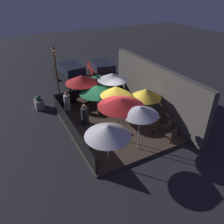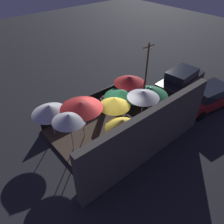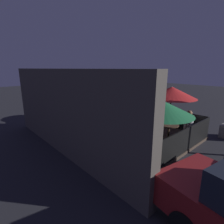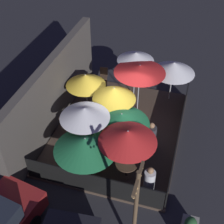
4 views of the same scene
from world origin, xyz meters
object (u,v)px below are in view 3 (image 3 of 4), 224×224
patio_chair_1 (92,137)px  patio_chair_4 (56,115)px  patio_umbrella_2 (161,108)px  patio_chair_3 (55,119)px  patio_chair_0 (70,118)px  patio_umbrella_1 (131,93)px  patio_umbrella_7 (114,92)px  patio_umbrella_6 (78,97)px  patio_umbrella_4 (141,98)px  patio_umbrella_5 (102,84)px  patron_0 (145,117)px  patron_1 (188,125)px  dining_table_1 (130,133)px  patio_umbrella_3 (106,88)px  patio_umbrella_0 (172,93)px  dining_table_0 (169,128)px  patio_umbrella_8 (85,84)px  patio_chair_2 (103,128)px

patio_chair_1 → patio_chair_4: size_ratio=0.97×
patio_umbrella_2 → patio_chair_3: bearing=18.0°
patio_chair_0 → patio_umbrella_1: bearing=-0.0°
patio_umbrella_7 → patio_chair_0: bearing=29.3°
patio_chair_1 → patio_umbrella_6: bearing=107.9°
patio_umbrella_4 → patio_umbrella_6: 2.87m
patio_umbrella_2 → patio_umbrella_5: 4.56m
patio_umbrella_1 → patio_umbrella_6: patio_umbrella_1 is taller
patio_umbrella_5 → patio_chair_1: patio_umbrella_5 is taller
patron_0 → patron_1: size_ratio=1.05×
dining_table_1 → patio_umbrella_3: bearing=-30.0°
patio_umbrella_4 → patio_umbrella_6: patio_umbrella_6 is taller
patio_umbrella_0 → patio_umbrella_1: bearing=70.0°
patio_chair_1 → patio_umbrella_0: bearing=7.1°
dining_table_0 → dining_table_1: (0.65, 1.80, 0.01)m
patio_umbrella_5 → patio_umbrella_7: size_ratio=1.06×
patio_umbrella_0 → patio_umbrella_2: patio_umbrella_0 is taller
dining_table_0 → patron_1: (-0.43, -0.95, -0.00)m
patio_umbrella_5 → patio_umbrella_1: bearing=158.8°
patio_chair_4 → patio_umbrella_0: bearing=15.7°
patio_umbrella_8 → patio_chair_3: patio_umbrella_8 is taller
patio_umbrella_3 → patio_umbrella_6: (-2.16, 3.51, 0.05)m
patio_umbrella_6 → patio_umbrella_2: bearing=-160.0°
dining_table_1 → patio_umbrella_0: bearing=-110.0°
patio_umbrella_0 → patio_umbrella_3: (5.23, -0.84, -0.30)m
patio_umbrella_3 → patio_umbrella_1: bearing=150.0°
patio_umbrella_5 → dining_table_0: size_ratio=2.91×
patio_umbrella_8 → patio_umbrella_5: bearing=-157.2°
patio_chair_0 → patio_chair_1: bearing=-22.2°
dining_table_1 → patron_1: size_ratio=0.58×
patio_chair_0 → patio_chair_3: patio_chair_0 is taller
patio_umbrella_3 → patio_umbrella_7: 3.56m
patio_umbrella_3 → patio_chair_1: patio_umbrella_3 is taller
patio_umbrella_5 → patio_umbrella_7: bearing=159.1°
patio_umbrella_6 → dining_table_1: patio_umbrella_6 is taller
patio_umbrella_3 → patio_chair_3: (-0.48, 3.92, -1.31)m
patio_chair_0 → dining_table_1: bearing=-0.0°
patio_umbrella_5 → patio_umbrella_3: bearing=-47.7°
patio_umbrella_3 → patio_chair_3: bearing=96.9°
patio_chair_2 → patron_0: size_ratio=0.73×
patio_umbrella_0 → patio_umbrella_8: patio_umbrella_8 is taller
patio_umbrella_4 → patio_umbrella_8: (3.88, 0.40, 0.42)m
patio_umbrella_8 → dining_table_1: 4.76m
dining_table_1 → patio_chair_0: size_ratio=0.76×
patio_umbrella_6 → patio_umbrella_8: 2.65m
patio_chair_0 → patron_0: (-2.72, -2.93, 0.05)m
patio_umbrella_7 → patio_umbrella_8: size_ratio=0.95×
patio_umbrella_7 → dining_table_0: size_ratio=2.75×
patio_chair_1 → patio_umbrella_2: bearing=-15.6°
patio_umbrella_6 → dining_table_1: (-2.41, -0.87, -1.29)m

